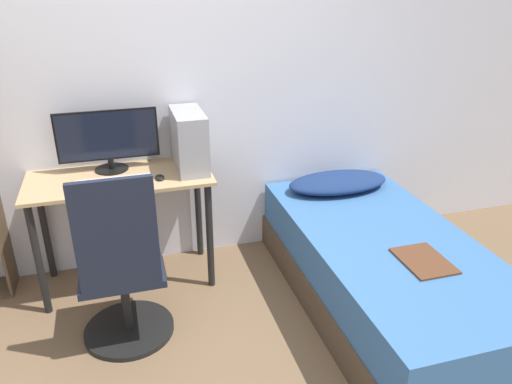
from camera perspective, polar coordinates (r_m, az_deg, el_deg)
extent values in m
cube|color=silver|center=(3.30, -11.53, 12.08)|extent=(8.00, 0.05, 2.50)
cube|color=tan|center=(3.17, -15.34, 1.49)|extent=(1.12, 0.51, 0.02)
cylinder|color=black|center=(3.19, -23.61, -7.19)|extent=(0.04, 0.04, 0.73)
cylinder|color=black|center=(3.19, -5.31, -5.07)|extent=(0.04, 0.04, 0.73)
cylinder|color=black|center=(3.55, -22.99, -3.84)|extent=(0.04, 0.04, 0.73)
cylinder|color=black|center=(3.54, -6.61, -1.94)|extent=(0.04, 0.04, 0.73)
cylinder|color=black|center=(3.08, -14.25, -14.94)|extent=(0.51, 0.51, 0.03)
cylinder|color=black|center=(2.95, -14.67, -11.84)|extent=(0.05, 0.05, 0.38)
cube|color=black|center=(2.84, -15.12, -8.40)|extent=(0.44, 0.44, 0.04)
cube|color=black|center=(2.50, -15.70, -4.80)|extent=(0.40, 0.03, 0.59)
cube|color=#4C3D2D|center=(3.21, 14.27, -10.91)|extent=(0.95, 1.95, 0.22)
cube|color=#38669E|center=(3.08, 14.73, -7.21)|extent=(0.92, 1.91, 0.27)
ellipsoid|color=navy|center=(3.55, 9.36, 1.11)|extent=(0.72, 0.36, 0.11)
cube|color=#56331E|center=(2.83, 18.63, -7.46)|extent=(0.24, 0.32, 0.01)
cylinder|color=black|center=(3.29, -16.15, 2.55)|extent=(0.21, 0.21, 0.01)
cylinder|color=black|center=(3.27, -16.23, 3.21)|extent=(0.04, 0.04, 0.07)
cube|color=black|center=(3.22, -16.61, 6.24)|extent=(0.62, 0.01, 0.31)
cube|color=black|center=(3.21, -16.61, 6.20)|extent=(0.59, 0.01, 0.29)
cube|color=silver|center=(3.07, -15.93, 1.08)|extent=(0.44, 0.13, 0.02)
cube|color=#99999E|center=(3.16, -7.66, 5.88)|extent=(0.18, 0.41, 0.37)
ellipsoid|color=black|center=(3.07, -10.95, 1.65)|extent=(0.06, 0.09, 0.02)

